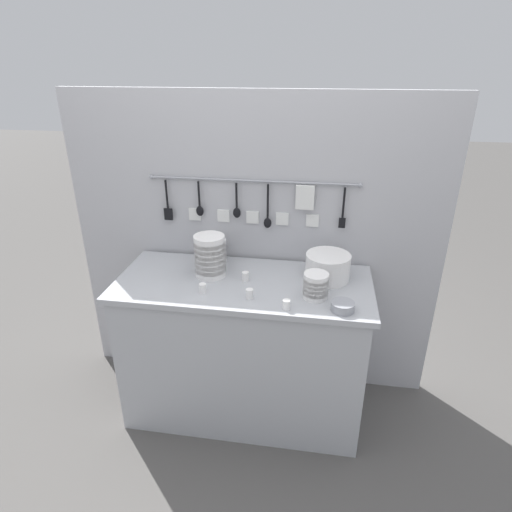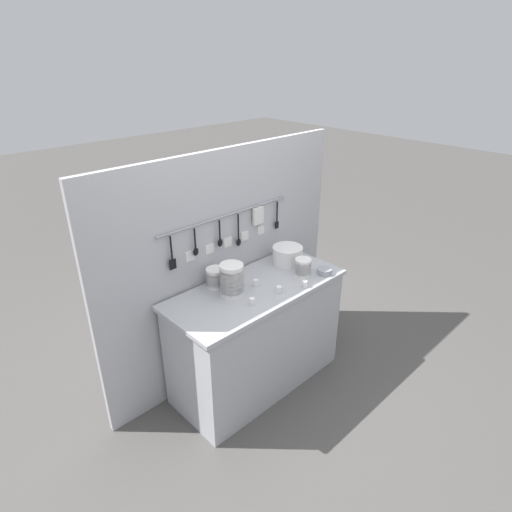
# 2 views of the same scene
# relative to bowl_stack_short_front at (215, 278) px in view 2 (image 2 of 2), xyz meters

# --- Properties ---
(ground_plane) EXTENTS (20.00, 20.00, 0.00)m
(ground_plane) POSITION_rel_bowl_stack_short_front_xyz_m (0.20, -0.21, -0.92)
(ground_plane) COLOR #514F4C
(counter) EXTENTS (1.35, 0.59, 0.85)m
(counter) POSITION_rel_bowl_stack_short_front_xyz_m (0.20, -0.21, -0.50)
(counter) COLOR #ADAFB5
(counter) RESTS_ON ground
(back_wall) EXTENTS (2.15, 0.08, 1.79)m
(back_wall) POSITION_rel_bowl_stack_short_front_xyz_m (0.20, 0.12, -0.03)
(back_wall) COLOR #B2B2B7
(back_wall) RESTS_ON ground
(bowl_stack_short_front) EXTENTS (0.13, 0.13, 0.14)m
(bowl_stack_short_front) POSITION_rel_bowl_stack_short_front_xyz_m (0.00, 0.00, 0.00)
(bowl_stack_short_front) COLOR white
(bowl_stack_short_front) RESTS_ON counter
(bowl_stack_tall_left) EXTENTS (0.12, 0.12, 0.13)m
(bowl_stack_tall_left) POSITION_rel_bowl_stack_short_front_xyz_m (0.58, -0.32, -0.01)
(bowl_stack_tall_left) COLOR white
(bowl_stack_tall_left) RESTS_ON counter
(bowl_stack_wide_centre) EXTENTS (0.16, 0.16, 0.23)m
(bowl_stack_wide_centre) POSITION_rel_bowl_stack_short_front_xyz_m (0.01, -0.16, 0.04)
(bowl_stack_wide_centre) COLOR white
(bowl_stack_wide_centre) RESTS_ON counter
(plate_stack) EXTENTS (0.24, 0.24, 0.14)m
(plate_stack) POSITION_rel_bowl_stack_short_front_xyz_m (0.64, -0.11, -0.00)
(plate_stack) COLOR white
(plate_stack) RESTS_ON counter
(steel_mixing_bowl) EXTENTS (0.11, 0.11, 0.04)m
(steel_mixing_bowl) POSITION_rel_bowl_stack_short_front_xyz_m (0.71, -0.42, -0.05)
(steel_mixing_bowl) COLOR #93969E
(steel_mixing_bowl) RESTS_ON counter
(cup_edge_near) EXTENTS (0.04, 0.04, 0.05)m
(cup_edge_near) POSITION_rel_bowl_stack_short_front_xyz_m (0.02, -0.36, -0.05)
(cup_edge_near) COLOR white
(cup_edge_near) RESTS_ON counter
(cup_back_left) EXTENTS (0.04, 0.04, 0.05)m
(cup_back_left) POSITION_rel_bowl_stack_short_front_xyz_m (0.21, -0.19, -0.05)
(cup_back_left) COLOR white
(cup_back_left) RESTS_ON counter
(cup_front_left) EXTENTS (0.04, 0.04, 0.05)m
(cup_front_left) POSITION_rel_bowl_stack_short_front_xyz_m (0.26, -0.37, -0.05)
(cup_front_left) COLOR white
(cup_front_left) RESTS_ON counter
(cup_by_caddy) EXTENTS (0.04, 0.04, 0.05)m
(cup_by_caddy) POSITION_rel_bowl_stack_short_front_xyz_m (0.45, -0.45, -0.05)
(cup_by_caddy) COLOR white
(cup_by_caddy) RESTS_ON counter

